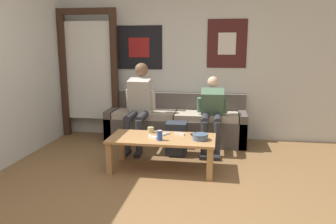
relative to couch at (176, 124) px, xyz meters
The scene contains 15 objects.
ground_plane 2.40m from the couch, 89.40° to the right, with size 18.00×18.00×0.00m, color brown.
wall_back 1.05m from the couch, 85.73° to the left, with size 10.00×0.07×2.55m.
door_frame 1.76m from the couch, behind, with size 1.00×0.10×2.15m.
couch is the anchor object (origin of this frame).
coffee_table 1.26m from the couch, 90.31° to the right, with size 1.33×0.62×0.42m.
person_seated_adult 0.75m from the couch, 147.86° to the right, with size 0.47×0.89×1.29m.
person_seated_teen 0.75m from the couch, 29.87° to the right, with size 0.47×0.86×1.09m.
backpack 0.67m from the couch, 81.77° to the right, with size 0.30×0.31×0.47m.
ceramic_bowl 1.39m from the couch, 69.84° to the right, with size 0.20×0.20×0.08m.
pillar_candle 1.08m from the couch, 100.58° to the right, with size 0.08×0.08×0.08m.
drink_can_blue 1.41m from the couch, 90.48° to the right, with size 0.07×0.07×0.12m.
game_controller_near_left 1.31m from the couch, 94.99° to the right, with size 0.13×0.11×0.03m.
game_controller_near_right 1.14m from the couch, 79.96° to the right, with size 0.15×0.09×0.03m.
game_controller_far_center 1.15m from the couch, 89.34° to the right, with size 0.11×0.14×0.03m.
cell_phone 1.18m from the couch, 71.03° to the right, with size 0.11×0.15×0.01m.
Camera 1 is at (0.67, -2.78, 1.56)m, focal length 35.00 mm.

